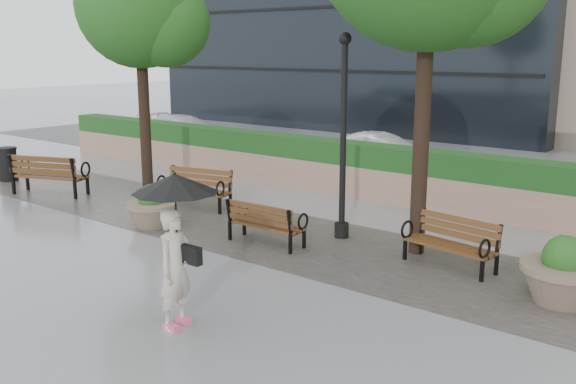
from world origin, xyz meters
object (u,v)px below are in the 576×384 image
Objects in this scene: planter_left at (152,210)px; lamppost at (343,151)px; bench_0 at (50,183)px; trash_bin at (8,165)px; car_right at (381,154)px; bench_3 at (449,253)px; planter_right at (563,277)px; car_left at (183,132)px; bench_2 at (266,232)px; pedestrian at (176,236)px; bench_1 at (196,197)px.

planter_left is 0.28× the size of lamppost.
trash_bin is (-2.49, 0.23, 0.14)m from bench_0.
trash_bin is at bearing 119.13° from car_right.
planter_left is at bearing -157.40° from bench_3.
planter_right is 1.36× the size of trash_bin.
car_left is at bearing 134.22° from planter_left.
pedestrian is (1.47, -3.52, 1.02)m from bench_2.
bench_1 is 1.65× the size of planter_left.
pedestrian is (-3.78, -4.02, 0.86)m from planter_right.
bench_0 is 1.67× the size of planter_right.
car_right is at bearing 84.38° from planter_left.
car_left is (-0.74, 7.26, 0.15)m from trash_bin.
lamppost is at bearing 169.93° from planter_right.
bench_1 is 1.15× the size of bench_2.
bench_2 is 0.43× the size of car_right.
trash_bin is 11.63m from pedestrian.
pedestrian is at bearing -82.81° from lamppost.
car_left is at bearing 163.55° from bench_3.
trash_bin reaches higher than bench_3.
pedestrian is at bearing -17.96° from trash_bin.
lamppost is (0.86, 1.28, 1.49)m from bench_2.
car_right reaches higher than bench_0.
bench_0 is 4.43m from planter_left.
car_left is (-11.17, 6.04, -1.13)m from lamppost.
car_right reaches higher than planter_right.
bench_3 is at bearing -30.81° from pedestrian.
lamppost is 1.08× the size of car_right.
lamppost is (-2.42, 0.33, 1.48)m from bench_3.
planter_right is 9.95m from car_right.
bench_1 is at bearing 154.17° from car_right.
bench_3 is 0.80× the size of pedestrian.
bench_3 is 2.86m from lamppost.
bench_0 is 0.56× the size of car_right.
car_right is (8.42, 0.12, -0.00)m from car_left.
planter_right is at bearing 1.71° from trash_bin.
lamppost reaches higher than car_right.
pedestrian is (11.04, -3.58, 0.81)m from trash_bin.
bench_2 is 1.28× the size of planter_right.
car_left is (-7.18, 6.19, 0.33)m from bench_1.
pedestrian is (4.14, -2.99, 0.91)m from planter_left.
bench_1 reaches higher than bench_3.
bench_3 is 1.36× the size of planter_right.
car_right is at bearing -77.66° from bench_2.
planter_right is (7.91, 1.03, 0.04)m from planter_left.
bench_3 is (10.37, 1.12, -0.05)m from bench_0.
bench_3 is 12.89m from trash_bin.
lamppost is at bearing -1.47° from pedestrian.
planter_right is 0.31× the size of lamppost.
car_right is at bearing 8.35° from pedestrian.
bench_1 is 6.41m from bench_3.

